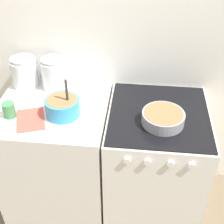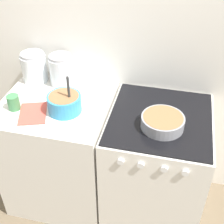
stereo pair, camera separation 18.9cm
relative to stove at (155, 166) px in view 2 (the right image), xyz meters
The scene contains 9 objects.
wall_back 0.91m from the stove, 132.61° to the left, with size 4.44×0.05×2.40m.
countertop_cabinet 0.70m from the stove, behind, with size 0.72×0.69×0.89m.
stove is the anchor object (origin of this frame).
mixing_bowl 0.79m from the stove, behind, with size 0.21×0.21×0.26m.
baking_pan 0.49m from the stove, 79.19° to the right, with size 0.26×0.26×0.08m.
storage_jar_left 1.11m from the stove, 166.01° to the left, with size 0.18×0.18×0.22m.
storage_jar_middle 0.94m from the stove, 162.21° to the left, with size 0.17×0.17×0.22m.
tin_can 1.06m from the stove, behind, with size 0.08×0.08×0.10m.
recipe_page 0.92m from the stove, 169.20° to the right, with size 0.23×0.27×0.01m.
Camera 2 is at (0.39, -1.21, 2.09)m, focal length 50.00 mm.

